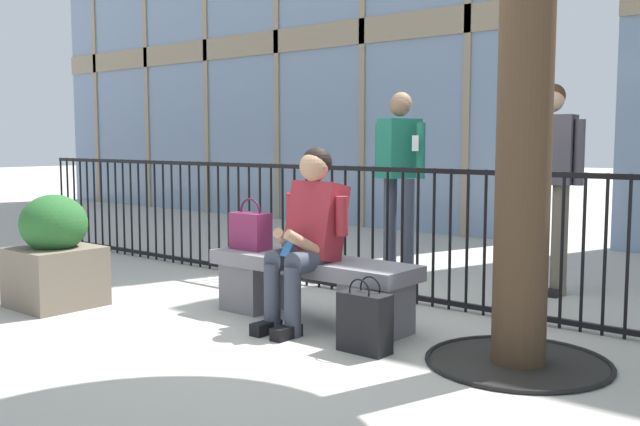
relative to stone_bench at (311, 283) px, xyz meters
name	(u,v)px	position (x,y,z in m)	size (l,w,h in m)	color
ground_plane	(311,321)	(0.00, 0.00, -0.27)	(60.00, 60.00, 0.00)	#B2ADA3
stone_bench	(311,283)	(0.00, 0.00, 0.00)	(1.60, 0.44, 0.45)	slate
seated_person_with_phone	(308,231)	(0.08, -0.13, 0.38)	(0.52, 0.66, 1.21)	#383D4C
handbag_on_bench	(250,230)	(-0.58, -0.01, 0.32)	(0.30, 0.16, 0.38)	#7A234C
shopping_bag	(365,322)	(0.73, -0.36, -0.09)	(0.31, 0.15, 0.45)	black
bystander_at_railing	(550,172)	(0.89, 1.95, 0.73)	(0.55, 0.28, 1.71)	#6B6051
bystander_further_back	(399,167)	(-0.61, 2.01, 0.73)	(0.55, 0.43, 1.71)	#383D4C
plaza_railing	(387,233)	(0.00, 0.93, 0.26)	(9.58, 0.04, 1.05)	black
planter	(55,255)	(-1.79, -0.89, 0.12)	(0.59, 0.59, 0.85)	#726656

